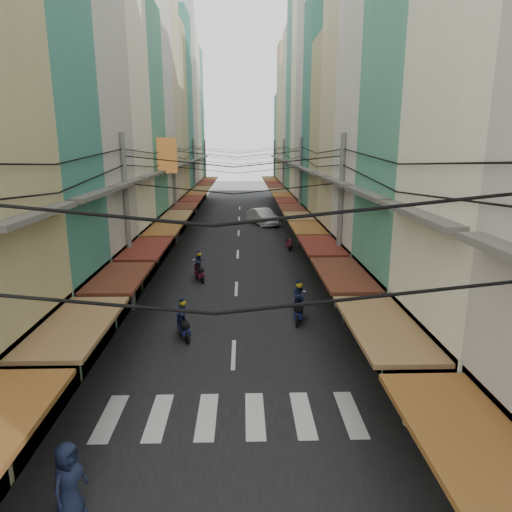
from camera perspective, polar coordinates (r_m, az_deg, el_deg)
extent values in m
plane|color=slate|center=(19.39, -2.71, -9.63)|extent=(160.00, 160.00, 0.00)
cube|color=black|center=(38.56, -2.21, 2.31)|extent=(10.00, 80.00, 0.02)
cube|color=gray|center=(39.16, -11.77, 2.24)|extent=(3.00, 80.00, 0.06)
cube|color=gray|center=(39.04, 7.38, 2.38)|extent=(3.00, 80.00, 0.06)
cube|color=silver|center=(14.60, -17.80, -18.69)|extent=(0.55, 2.40, 0.01)
cube|color=silver|center=(14.29, -12.09, -19.07)|extent=(0.55, 2.40, 0.01)
cube|color=silver|center=(14.11, -6.16, -19.28)|extent=(0.55, 2.40, 0.01)
cube|color=silver|center=(14.07, -0.13, -19.29)|extent=(0.55, 2.40, 0.01)
cube|color=silver|center=(14.17, 5.87, -19.11)|extent=(0.55, 2.40, 0.01)
cube|color=silver|center=(14.41, 11.71, -18.74)|extent=(0.55, 2.40, 0.01)
cube|color=black|center=(14.35, -26.88, -13.00)|extent=(1.20, 4.52, 3.20)
cube|color=brown|center=(13.23, -21.60, -8.08)|extent=(1.80, 4.33, 0.12)
cube|color=#595651|center=(12.72, -25.55, 4.73)|extent=(0.50, 4.23, 0.15)
cube|color=black|center=(18.16, -20.96, -6.80)|extent=(1.20, 4.13, 3.20)
cube|color=#562718|center=(17.29, -16.66, -2.59)|extent=(1.80, 3.96, 0.12)
cube|color=#595651|center=(16.91, -19.51, 7.23)|extent=(0.50, 3.87, 0.15)
cube|color=#BCB5AC|center=(22.53, -25.05, 19.63)|extent=(6.00, 5.14, 20.93)
cube|color=black|center=(22.43, -17.10, -2.61)|extent=(1.20, 4.94, 3.20)
cube|color=#5D1F17|center=(21.73, -13.54, 0.92)|extent=(1.80, 4.73, 0.12)
cube|color=#595651|center=(21.43, -15.72, 8.74)|extent=(0.50, 4.63, 0.15)
cube|color=#F2EDCD|center=(27.13, -20.41, 15.13)|extent=(6.00, 4.95, 17.43)
cube|color=black|center=(27.17, -14.35, 0.40)|extent=(1.20, 4.75, 3.20)
cube|color=brown|center=(26.59, -11.37, 3.36)|extent=(1.80, 4.56, 0.12)
cube|color=#595651|center=(26.34, -13.10, 9.76)|extent=(0.50, 4.46, 0.15)
cube|color=#509B7F|center=(31.88, -17.46, 14.03)|extent=(6.00, 4.99, 16.32)
cube|color=black|center=(31.93, -12.46, 2.48)|extent=(1.20, 4.80, 3.20)
cube|color=brown|center=(31.44, -9.89, 5.02)|extent=(1.80, 4.60, 0.12)
cube|color=#595651|center=(31.23, -11.32, 10.44)|extent=(0.50, 4.50, 0.15)
cube|color=silver|center=(36.74, -15.75, 19.17)|extent=(6.00, 4.65, 22.87)
cube|color=black|center=(36.59, -11.09, 3.97)|extent=(1.20, 4.46, 3.20)
cube|color=#562718|center=(36.17, -8.83, 6.20)|extent=(1.80, 4.27, 0.12)
cube|color=#595651|center=(35.99, -10.06, 10.91)|extent=(0.50, 4.18, 0.15)
cube|color=beige|center=(41.29, -14.01, 17.04)|extent=(6.00, 4.89, 20.58)
cube|color=black|center=(41.24, -10.04, 5.11)|extent=(1.20, 4.70, 3.20)
cube|color=#5D1F17|center=(40.87, -8.02, 7.09)|extent=(1.80, 4.50, 0.12)
cube|color=#595651|center=(40.71, -9.09, 11.27)|extent=(0.50, 4.40, 0.15)
cube|color=tan|center=(45.85, -12.67, 15.41)|extent=(6.00, 4.52, 18.44)
cube|color=black|center=(45.86, -9.21, 6.01)|extent=(1.20, 4.34, 3.20)
cube|color=brown|center=(45.52, -7.38, 7.79)|extent=(1.80, 4.16, 0.12)
cube|color=#595651|center=(45.38, -8.34, 11.54)|extent=(0.50, 4.07, 0.15)
cube|color=#3A8070|center=(50.67, -11.68, 16.52)|extent=(6.00, 5.20, 20.63)
cube|color=black|center=(50.64, -8.51, 6.77)|extent=(1.20, 4.99, 3.20)
cube|color=brown|center=(50.33, -6.85, 8.38)|extent=(1.80, 4.78, 0.12)
cube|color=#595651|center=(50.20, -7.70, 11.77)|extent=(0.50, 4.68, 0.15)
cube|color=#BCB5AC|center=(55.77, -10.84, 17.87)|extent=(6.00, 4.94, 23.70)
cube|color=black|center=(55.64, -7.90, 7.41)|extent=(1.20, 4.74, 3.20)
cube|color=#562718|center=(55.36, -6.39, 8.88)|extent=(1.80, 4.55, 0.12)
cube|color=#595651|center=(55.24, -7.16, 11.97)|extent=(0.50, 4.45, 0.15)
cube|color=#F2EDCD|center=(60.57, -10.03, 16.34)|extent=(6.00, 4.96, 21.12)
cube|color=black|center=(60.53, -7.41, 7.94)|extent=(1.20, 4.76, 3.20)
cube|color=#5D1F17|center=(60.28, -6.01, 9.29)|extent=(1.80, 4.56, 0.12)
cube|color=#595651|center=(60.17, -6.72, 12.13)|extent=(0.50, 4.46, 0.15)
cube|color=#509B7F|center=(65.50, -9.37, 15.63)|extent=(6.00, 5.04, 19.90)
cube|color=black|center=(65.49, -6.98, 8.39)|extent=(1.20, 4.84, 3.20)
cube|color=brown|center=(65.25, -5.69, 9.64)|extent=(1.80, 4.64, 0.12)
cube|color=#595651|center=(65.15, -6.34, 12.26)|extent=(0.50, 4.54, 0.15)
cube|color=#563113|center=(30.17, -11.05, 12.24)|extent=(1.20, 0.40, 2.20)
cube|color=brown|center=(8.76, 25.40, -20.24)|extent=(1.80, 4.35, 0.12)
cube|color=black|center=(13.81, 21.33, -13.48)|extent=(1.20, 4.78, 3.20)
cube|color=brown|center=(12.73, 15.59, -8.44)|extent=(1.80, 4.58, 0.12)
cube|color=#595651|center=(12.17, 19.44, 4.94)|extent=(0.50, 4.48, 0.15)
cube|color=#509B7F|center=(17.93, 24.03, 12.12)|extent=(6.00, 5.03, 15.08)
cube|color=black|center=(18.11, 15.26, -6.40)|extent=(1.20, 4.83, 3.20)
cube|color=#562718|center=(17.31, 10.80, -2.22)|extent=(1.80, 4.63, 0.12)
cube|color=#595651|center=(16.90, 13.43, 7.64)|extent=(0.50, 4.53, 0.15)
cube|color=silver|center=(22.69, 19.29, 21.01)|extent=(6.00, 4.79, 21.66)
cube|color=black|center=(22.62, 11.73, -2.14)|extent=(1.20, 4.60, 3.20)
cube|color=#5D1F17|center=(21.98, 8.10, 1.32)|extent=(1.80, 4.41, 0.12)
cube|color=#595651|center=(21.66, 10.09, 9.09)|extent=(0.50, 4.31, 0.15)
cube|color=beige|center=(27.03, 15.57, 19.00)|extent=(6.00, 4.52, 20.74)
cube|color=black|center=(27.02, 9.50, 0.57)|extent=(1.20, 4.34, 3.20)
cube|color=brown|center=(26.49, 6.43, 3.51)|extent=(1.80, 4.16, 0.12)
cube|color=#595651|center=(26.22, 8.04, 9.96)|extent=(0.50, 4.07, 0.15)
cube|color=tan|center=(31.08, 12.81, 12.31)|extent=(6.00, 4.12, 14.13)
cube|color=black|center=(31.18, 8.00, 2.40)|extent=(1.20, 3.96, 3.20)
cube|color=brown|center=(30.72, 5.32, 4.96)|extent=(1.80, 3.79, 0.12)
cube|color=#595651|center=(30.49, 6.68, 10.53)|extent=(0.50, 3.71, 0.15)
cube|color=#3A8070|center=(35.24, 11.22, 15.43)|extent=(6.00, 4.40, 17.68)
cube|color=black|center=(35.31, 6.86, 3.78)|extent=(1.20, 4.23, 3.20)
cube|color=#562718|center=(34.91, 4.48, 6.04)|extent=(1.80, 4.05, 0.12)
cube|color=#595651|center=(34.71, 5.66, 10.95)|extent=(0.50, 3.96, 0.15)
cube|color=#BCB5AC|center=(39.81, 9.90, 18.82)|extent=(6.00, 4.64, 22.59)
cube|color=black|center=(39.73, 5.91, 4.92)|extent=(1.20, 4.45, 3.20)
cube|color=#5D1F17|center=(39.37, 3.78, 6.94)|extent=(1.80, 4.26, 0.12)
cube|color=#595651|center=(39.19, 4.82, 11.29)|extent=(0.50, 4.17, 0.15)
cube|color=#F2EDCD|center=(43.99, 8.71, 17.49)|extent=(6.00, 4.00, 21.25)
cube|color=black|center=(43.97, 5.18, 5.80)|extent=(1.20, 3.84, 3.20)
cube|color=brown|center=(43.64, 3.25, 7.63)|extent=(1.80, 3.68, 0.12)
cube|color=#595651|center=(43.48, 4.18, 11.56)|extent=(0.50, 3.60, 0.15)
cube|color=#509B7F|center=(48.46, 7.75, 17.81)|extent=(6.00, 5.01, 22.33)
cube|color=black|center=(48.40, 4.56, 6.55)|extent=(1.20, 4.81, 3.20)
cube|color=brown|center=(48.11, 2.80, 8.21)|extent=(1.80, 4.61, 0.12)
cube|color=#595651|center=(47.96, 3.63, 11.78)|extent=(0.50, 4.51, 0.15)
cube|color=silver|center=(53.32, 6.81, 16.06)|extent=(6.00, 5.00, 19.71)
cube|color=black|center=(53.34, 3.98, 7.24)|extent=(1.20, 4.80, 3.20)
cube|color=#562718|center=(53.08, 2.38, 8.74)|extent=(1.80, 4.60, 0.12)
cube|color=#595651|center=(52.94, 3.13, 11.98)|extent=(0.50, 4.50, 0.15)
cube|color=beige|center=(57.90, 6.08, 14.49)|extent=(6.00, 4.32, 16.86)
cube|color=black|center=(57.95, 3.53, 7.77)|extent=(1.20, 4.15, 3.20)
cube|color=#5D1F17|center=(57.71, 2.05, 9.16)|extent=(1.80, 3.97, 0.12)
cube|color=#595651|center=(57.59, 2.74, 12.13)|extent=(0.50, 3.89, 0.15)
cube|color=tan|center=(62.23, 5.57, 15.88)|extent=(6.00, 4.33, 19.96)
cube|color=black|center=(62.24, 3.18, 8.19)|extent=(1.20, 4.16, 3.20)
cube|color=brown|center=(62.01, 1.79, 9.49)|extent=(1.80, 3.99, 0.12)
cube|color=#595651|center=(61.90, 2.43, 12.25)|extent=(0.50, 3.90, 0.15)
cube|color=#3A8070|center=(66.76, 5.02, 13.34)|extent=(6.00, 4.88, 14.34)
cube|color=black|center=(66.81, 2.85, 8.59)|extent=(1.20, 4.68, 3.20)
cube|color=brown|center=(66.59, 1.55, 9.79)|extent=(1.80, 4.49, 0.12)
cube|color=#595651|center=(66.49, 2.14, 12.37)|extent=(0.50, 4.39, 0.15)
cylinder|color=gray|center=(21.74, -15.75, 3.75)|extent=(0.26, 0.26, 8.20)
cylinder|color=gray|center=(21.57, 10.46, 3.96)|extent=(0.26, 0.26, 8.20)
cylinder|color=gray|center=(36.35, -10.12, 7.93)|extent=(0.26, 0.26, 8.20)
cylinder|color=gray|center=(36.24, 5.55, 8.06)|extent=(0.26, 0.26, 8.20)
cylinder|color=gray|center=(51.18, -7.70, 9.68)|extent=(0.26, 0.26, 8.20)
cylinder|color=gray|center=(51.11, 3.45, 9.77)|extent=(0.26, 0.26, 8.20)
cylinder|color=gray|center=(66.09, -6.36, 10.64)|extent=(0.26, 0.26, 8.20)
cylinder|color=gray|center=(66.03, 2.29, 10.71)|extent=(0.26, 0.26, 8.20)
imported|color=silver|center=(44.79, 0.87, 3.93)|extent=(5.91, 4.09, 1.94)
imported|color=black|center=(22.96, 14.51, -6.26)|extent=(1.77, 1.11, 1.14)
cylinder|color=black|center=(19.63, -8.78, -8.70)|extent=(0.09, 0.49, 0.49)
cylinder|color=black|center=(18.52, -9.24, -10.14)|extent=(0.09, 0.49, 0.49)
cube|color=navy|center=(19.02, -9.02, -8.99)|extent=(0.32, 1.08, 0.26)
cube|color=black|center=(18.70, -9.14, -8.47)|extent=(0.30, 0.51, 0.17)
cube|color=navy|center=(19.41, -8.86, -7.81)|extent=(0.28, 0.26, 0.51)
imported|color=#1C2442|center=(18.97, -9.04, -8.65)|extent=(0.49, 0.35, 1.24)
sphere|color=gold|center=(18.63, -9.15, -5.99)|extent=(0.26, 0.26, 0.26)
cylinder|color=black|center=(21.24, 5.12, -6.73)|extent=(0.10, 0.54, 0.54)
cylinder|color=black|center=(19.99, 5.57, -8.09)|extent=(0.10, 0.54, 0.54)
cube|color=navy|center=(20.55, 5.35, -6.95)|extent=(0.36, 1.20, 0.29)
cube|color=black|center=(20.20, 5.46, -6.39)|extent=(0.33, 0.57, 0.19)
cube|color=navy|center=(21.01, 5.17, -5.79)|extent=(0.31, 0.29, 0.57)
imported|color=#1C2442|center=(20.51, 5.35, -6.60)|extent=(0.55, 0.39, 1.39)
sphere|color=gold|center=(20.17, 5.42, -3.82)|extent=(0.29, 0.29, 0.29)
cylinder|color=black|center=(27.24, -6.94, -2.16)|extent=(0.10, 0.51, 0.51)
cylinder|color=black|center=(26.02, -7.19, -2.93)|extent=(0.10, 0.51, 0.51)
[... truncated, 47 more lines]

